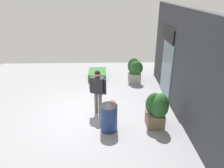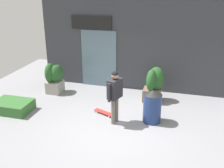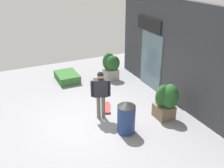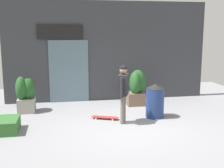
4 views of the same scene
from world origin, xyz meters
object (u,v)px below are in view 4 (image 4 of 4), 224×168
skateboard (105,117)px  planter_box_left (26,93)px  skateboarder (123,88)px  planter_box_right (137,86)px  trash_bin (155,101)px

skateboard → planter_box_left: 2.80m
skateboarder → skateboard: size_ratio=2.07×
skateboarder → skateboard: skateboarder is taller
skateboarder → skateboard: bearing=-22.5°
skateboarder → planter_box_right: bearing=-94.5°
skateboard → planter_box_right: 2.16m
skateboard → trash_bin: 1.62m
trash_bin → planter_box_right: bearing=95.5°
skateboard → planter_box_left: (-2.41, 1.29, 0.58)m
skateboard → planter_box_right: planter_box_right is taller
skateboard → skateboarder: bearing=159.4°
skateboard → planter_box_left: size_ratio=0.68×
skateboard → planter_box_left: bearing=-5.2°
planter_box_left → planter_box_right: bearing=3.8°
skateboard → planter_box_right: (1.40, 1.54, 0.61)m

